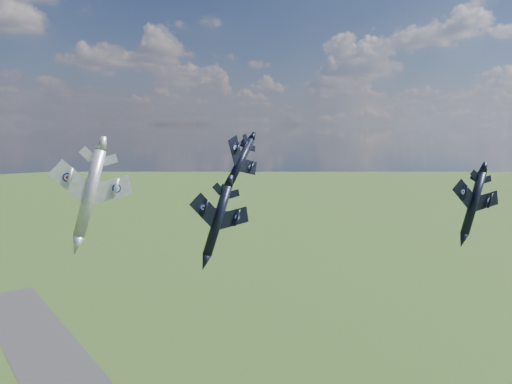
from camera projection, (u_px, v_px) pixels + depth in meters
jet_lead_navy at (218, 220)px, 69.40m from camera, size 11.68×14.83×6.00m
jet_right_navy at (473, 203)px, 70.81m from camera, size 12.45×14.63×5.04m
jet_high_navy at (239, 163)px, 98.92m from camera, size 15.68×18.99×10.16m
jet_left_silver at (90, 193)px, 66.66m from camera, size 14.15×17.76×6.53m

